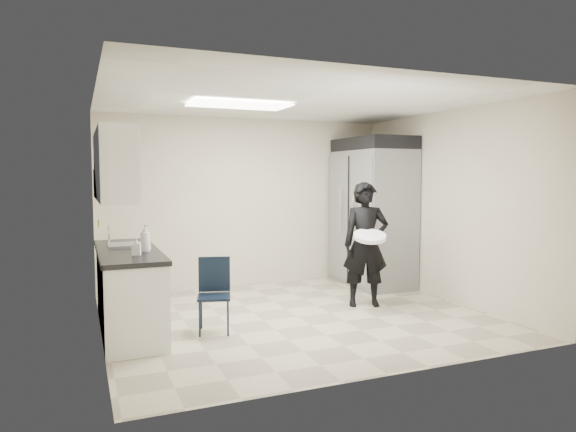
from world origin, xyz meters
name	(u,v)px	position (x,y,z in m)	size (l,w,h in m)	color
floor	(298,317)	(0.00, 0.00, 0.00)	(4.50, 4.50, 0.00)	#C0B597
ceiling	(298,101)	(0.00, 0.00, 2.60)	(4.50, 4.50, 0.00)	silver
back_wall	(247,202)	(0.00, 2.00, 1.30)	(4.50, 4.50, 0.00)	beige
left_wall	(98,216)	(-2.25, 0.00, 1.30)	(4.00, 4.00, 0.00)	beige
right_wall	(449,206)	(2.25, 0.00, 1.30)	(4.00, 4.00, 0.00)	beige
ceiling_panel	(239,105)	(-0.60, 0.40, 2.57)	(1.20, 0.60, 0.02)	white
lower_counter	(129,292)	(-1.95, 0.20, 0.43)	(0.60, 1.90, 0.86)	silver
countertop	(128,252)	(-1.95, 0.20, 0.89)	(0.64, 1.95, 0.05)	black
sink	(128,250)	(-1.93, 0.45, 0.87)	(0.42, 0.40, 0.14)	gray
faucet	(109,238)	(-2.13, 0.45, 1.02)	(0.02, 0.02, 0.24)	silver
upper_cabinets	(114,166)	(-2.08, 0.20, 1.83)	(0.35, 1.80, 0.75)	silver
towel_dispenser	(103,183)	(-2.14, 1.35, 1.62)	(0.22, 0.30, 0.35)	black
notice_sticker_left	(99,223)	(-2.24, 0.10, 1.22)	(0.00, 0.12, 0.07)	yellow
notice_sticker_right	(98,225)	(-2.24, 0.30, 1.18)	(0.00, 0.12, 0.07)	yellow
commercial_fridge	(373,218)	(1.83, 1.27, 1.05)	(0.80, 1.35, 2.10)	gray
fridge_compressor	(373,144)	(1.83, 1.27, 2.20)	(0.80, 1.35, 0.20)	black
folding_chair	(214,297)	(-1.09, -0.23, 0.40)	(0.35, 0.35, 0.79)	black
man_tuxedo	(366,244)	(1.04, 0.16, 0.82)	(0.60, 0.40, 1.63)	black
bucket_lid	(370,236)	(0.96, -0.08, 0.95)	(0.41, 0.41, 0.05)	silver
soap_bottle_a	(145,238)	(-1.79, -0.07, 1.06)	(0.11, 0.11, 0.29)	white
soap_bottle_b	(136,246)	(-1.91, -0.28, 1.00)	(0.08, 0.09, 0.19)	#9F9EAA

